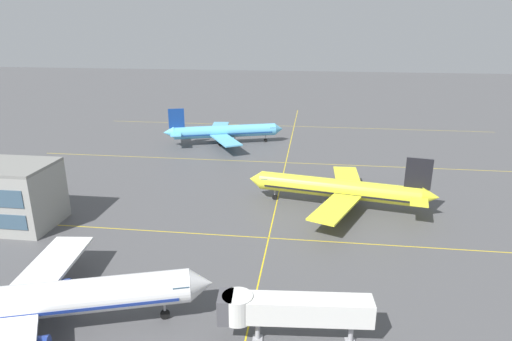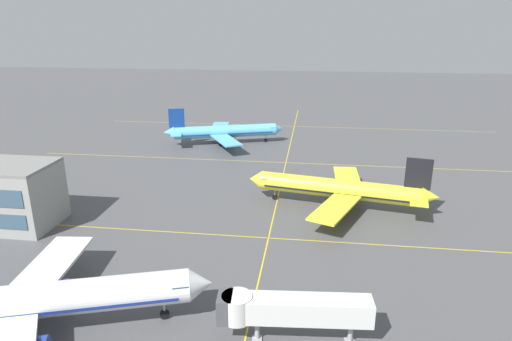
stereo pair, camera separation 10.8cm
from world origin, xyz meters
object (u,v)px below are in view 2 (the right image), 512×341
object	(u,v)px
airliner_third_row	(224,132)
jet_bridge	(283,309)
airliner_front_gate	(34,301)
airliner_second_row	(340,189)

from	to	relation	value
airliner_third_row	jet_bridge	distance (m)	84.27
airliner_third_row	airliner_front_gate	bearing A→B (deg)	-92.95
airliner_second_row	airliner_third_row	world-z (taller)	airliner_second_row
airliner_front_gate	airliner_third_row	size ratio (longest dim) A/B	1.13
airliner_front_gate	jet_bridge	xyz separation A→B (m)	(27.34, 2.40, -0.09)
airliner_front_gate	airliner_second_row	world-z (taller)	airliner_front_gate
airliner_front_gate	jet_bridge	distance (m)	27.44
airliner_second_row	airliner_third_row	size ratio (longest dim) A/B	1.05
airliner_second_row	jet_bridge	world-z (taller)	airliner_second_row
airliner_front_gate	jet_bridge	bearing A→B (deg)	5.02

